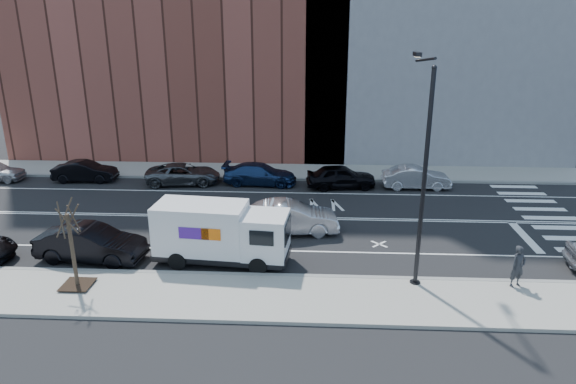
# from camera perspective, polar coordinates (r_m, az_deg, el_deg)

# --- Properties ---
(ground) EXTENTS (120.00, 120.00, 0.00)m
(ground) POSITION_cam_1_polar(r_m,az_deg,el_deg) (28.92, -2.56, -2.83)
(ground) COLOR black
(ground) RESTS_ON ground
(sidewalk_near) EXTENTS (44.00, 3.60, 0.15)m
(sidewalk_near) POSITION_cam_1_polar(r_m,az_deg,el_deg) (21.02, -4.83, -11.55)
(sidewalk_near) COLOR gray
(sidewalk_near) RESTS_ON ground
(sidewalk_far) EXTENTS (44.00, 3.60, 0.15)m
(sidewalk_far) POSITION_cam_1_polar(r_m,az_deg,el_deg) (37.19, -1.31, 2.30)
(sidewalk_far) COLOR gray
(sidewalk_far) RESTS_ON ground
(curb_near) EXTENTS (44.00, 0.25, 0.17)m
(curb_near) POSITION_cam_1_polar(r_m,az_deg,el_deg) (22.57, -4.23, -9.22)
(curb_near) COLOR gray
(curb_near) RESTS_ON ground
(curb_far) EXTENTS (44.00, 0.25, 0.17)m
(curb_far) POSITION_cam_1_polar(r_m,az_deg,el_deg) (35.47, -1.52, 1.48)
(curb_far) COLOR gray
(curb_far) RESTS_ON ground
(crosswalk) EXTENTS (3.00, 14.00, 0.01)m
(crosswalk) POSITION_cam_1_polar(r_m,az_deg,el_deg) (31.75, 27.60, -3.05)
(crosswalk) COLOR white
(crosswalk) RESTS_ON ground
(road_markings) EXTENTS (40.00, 8.60, 0.01)m
(road_markings) POSITION_cam_1_polar(r_m,az_deg,el_deg) (28.92, -2.56, -2.83)
(road_markings) COLOR white
(road_markings) RESTS_ON ground
(bldg_brick) EXTENTS (26.00, 10.00, 22.00)m
(bldg_brick) POSITION_cam_1_polar(r_m,az_deg,el_deg) (43.65, -11.88, 18.93)
(bldg_brick) COLOR brown
(bldg_brick) RESTS_ON ground
(streetlight) EXTENTS (0.44, 4.02, 9.34)m
(streetlight) POSITION_cam_1_polar(r_m,az_deg,el_deg) (21.07, 14.73, 2.78)
(streetlight) COLOR black
(streetlight) RESTS_ON ground
(street_tree) EXTENTS (1.20, 1.20, 3.75)m
(street_tree) POSITION_cam_1_polar(r_m,az_deg,el_deg) (22.69, -22.73, -6.74)
(street_tree) COLOR black
(street_tree) RESTS_ON ground
(fedex_van) EXTENTS (6.27, 2.63, 2.79)m
(fedex_van) POSITION_cam_1_polar(r_m,az_deg,el_deg) (23.44, -7.52, -4.49)
(fedex_van) COLOR black
(fedex_van) RESTS_ON ground
(far_parked_b) EXTENTS (4.27, 1.62, 1.39)m
(far_parked_b) POSITION_cam_1_polar(r_m,az_deg,el_deg) (37.68, -21.62, 2.15)
(far_parked_b) COLOR black
(far_parked_b) RESTS_ON ground
(far_parked_c) EXTENTS (5.14, 2.81, 1.36)m
(far_parked_c) POSITION_cam_1_polar(r_m,az_deg,el_deg) (35.21, -11.57, 1.98)
(far_parked_c) COLOR #4A4D52
(far_parked_c) RESTS_ON ground
(far_parked_d) EXTENTS (5.00, 2.26, 1.42)m
(far_parked_d) POSITION_cam_1_polar(r_m,az_deg,el_deg) (34.43, -3.15, 2.01)
(far_parked_d) COLOR navy
(far_parked_d) RESTS_ON ground
(far_parked_e) EXTENTS (4.69, 2.34, 1.54)m
(far_parked_e) POSITION_cam_1_polar(r_m,az_deg,el_deg) (33.82, 5.91, 1.72)
(far_parked_e) COLOR black
(far_parked_e) RESTS_ON ground
(far_parked_f) EXTENTS (4.42, 1.63, 1.44)m
(far_parked_f) POSITION_cam_1_polar(r_m,az_deg,el_deg) (34.61, 14.04, 1.56)
(far_parked_f) COLOR silver
(far_parked_f) RESTS_ON ground
(driving_sedan) EXTENTS (5.26, 2.32, 1.68)m
(driving_sedan) POSITION_cam_1_polar(r_m,az_deg,el_deg) (26.59, 0.11, -2.87)
(driving_sedan) COLOR silver
(driving_sedan) RESTS_ON ground
(near_parked_rear_a) EXTENTS (5.14, 2.27, 1.64)m
(near_parked_rear_a) POSITION_cam_1_polar(r_m,az_deg,el_deg) (25.37, -21.04, -5.37)
(near_parked_rear_a) COLOR black
(near_parked_rear_a) RESTS_ON ground
(pedestrian) EXTENTS (0.77, 0.65, 1.79)m
(pedestrian) POSITION_cam_1_polar(r_m,az_deg,el_deg) (23.15, 24.19, -7.56)
(pedestrian) COLOR #232529
(pedestrian) RESTS_ON sidewalk_near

